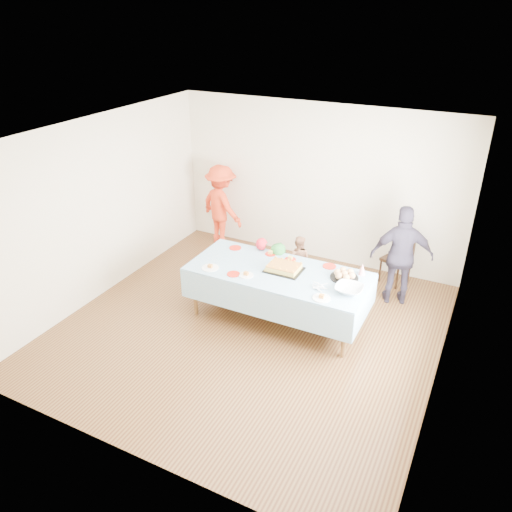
{
  "coord_description": "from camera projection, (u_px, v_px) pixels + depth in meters",
  "views": [
    {
      "loc": [
        2.68,
        -5.14,
        4.1
      ],
      "look_at": [
        -0.06,
        0.3,
        0.98
      ],
      "focal_mm": 35.0,
      "sensor_mm": 36.0,
      "label": 1
    }
  ],
  "objects": [
    {
      "name": "rolls_tray",
      "position": [
        344.0,
        275.0,
        6.68
      ],
      "size": [
        0.38,
        0.38,
        0.11
      ],
      "color": "black",
      "rests_on": "party_table"
    },
    {
      "name": "ground",
      "position": [
        250.0,
        327.0,
        7.03
      ],
      "size": [
        5.0,
        5.0,
        0.0
      ],
      "primitive_type": "plane",
      "color": "#462614",
      "rests_on": "ground"
    },
    {
      "name": "plate_red_far_b",
      "position": [
        271.0,
        254.0,
        7.33
      ],
      "size": [
        0.16,
        0.16,
        0.01
      ],
      "primitive_type": "cylinder",
      "color": "red",
      "rests_on": "party_table"
    },
    {
      "name": "party_hat",
      "position": [
        362.0,
        269.0,
        6.76
      ],
      "size": [
        0.1,
        0.1,
        0.17
      ],
      "primitive_type": "cone",
      "color": "silver",
      "rests_on": "party_table"
    },
    {
      "name": "plate_white_right",
      "position": [
        321.0,
        298.0,
        6.24
      ],
      "size": [
        0.23,
        0.23,
        0.01
      ],
      "primitive_type": "cylinder",
      "color": "white",
      "rests_on": "party_table"
    },
    {
      "name": "plate_red_far_c",
      "position": [
        290.0,
        259.0,
        7.17
      ],
      "size": [
        0.17,
        0.17,
        0.01
      ],
      "primitive_type": "cylinder",
      "color": "red",
      "rests_on": "party_table"
    },
    {
      "name": "plate_white_mid",
      "position": [
        246.0,
        275.0,
        6.76
      ],
      "size": [
        0.2,
        0.2,
        0.01
      ],
      "primitive_type": "cylinder",
      "color": "white",
      "rests_on": "party_table"
    },
    {
      "name": "adult_left",
      "position": [
        221.0,
        206.0,
        9.12
      ],
      "size": [
        1.12,
        0.88,
        1.52
      ],
      "primitive_type": "imported",
      "rotation": [
        0.0,
        0.0,
        2.77
      ],
      "color": "red",
      "rests_on": "ground"
    },
    {
      "name": "fork_pile",
      "position": [
        318.0,
        286.0,
        6.45
      ],
      "size": [
        0.24,
        0.18,
        0.07
      ],
      "primitive_type": null,
      "color": "white",
      "rests_on": "party_table"
    },
    {
      "name": "toddler_left",
      "position": [
        262.0,
        266.0,
        7.63
      ],
      "size": [
        0.39,
        0.3,
        0.96
      ],
      "primitive_type": "imported",
      "rotation": [
        0.0,
        0.0,
        2.94
      ],
      "color": "red",
      "rests_on": "ground"
    },
    {
      "name": "punch_bowl",
      "position": [
        349.0,
        289.0,
        6.36
      ],
      "size": [
        0.36,
        0.36,
        0.09
      ],
      "primitive_type": "imported",
      "color": "silver",
      "rests_on": "party_table"
    },
    {
      "name": "plate_red_near",
      "position": [
        233.0,
        274.0,
        6.79
      ],
      "size": [
        0.18,
        0.18,
        0.01
      ],
      "primitive_type": "cylinder",
      "color": "red",
      "rests_on": "party_table"
    },
    {
      "name": "toddler_right",
      "position": [
        298.0,
        259.0,
        8.01
      ],
      "size": [
        0.43,
        0.35,
        0.81
      ],
      "primitive_type": "imported",
      "rotation": [
        0.0,
        0.0,
        3.26
      ],
      "color": "#AF7351",
      "rests_on": "ground"
    },
    {
      "name": "plate_white_left",
      "position": [
        210.0,
        268.0,
        6.95
      ],
      "size": [
        0.24,
        0.24,
        0.01
      ],
      "primitive_type": "cylinder",
      "color": "white",
      "rests_on": "party_table"
    },
    {
      "name": "plate_red_far_d",
      "position": [
        329.0,
        266.0,
        6.99
      ],
      "size": [
        0.19,
        0.19,
        0.01
      ],
      "primitive_type": "cylinder",
      "color": "red",
      "rests_on": "party_table"
    },
    {
      "name": "party_table",
      "position": [
        278.0,
        275.0,
        6.9
      ],
      "size": [
        2.5,
        1.1,
        0.78
      ],
      "color": "brown",
      "rests_on": "ground"
    },
    {
      "name": "adult_right",
      "position": [
        402.0,
        256.0,
        7.3
      ],
      "size": [
        0.98,
        0.65,
        1.55
      ],
      "primitive_type": "imported",
      "rotation": [
        0.0,
        0.0,
        3.46
      ],
      "color": "#332D3E",
      "rests_on": "ground"
    },
    {
      "name": "dining_chair",
      "position": [
        400.0,
        254.0,
        7.99
      ],
      "size": [
        0.5,
        0.5,
        0.88
      ],
      "rotation": [
        0.0,
        0.0,
        -0.39
      ],
      "color": "black",
      "rests_on": "ground"
    },
    {
      "name": "room_walls",
      "position": [
        253.0,
        211.0,
        6.2
      ],
      "size": [
        5.04,
        5.04,
        2.72
      ],
      "color": "beige",
      "rests_on": "ground"
    },
    {
      "name": "plate_red_far_a",
      "position": [
        235.0,
        248.0,
        7.51
      ],
      "size": [
        0.18,
        0.18,
        0.01
      ],
      "primitive_type": "cylinder",
      "color": "red",
      "rests_on": "party_table"
    },
    {
      "name": "birthday_cake",
      "position": [
        284.0,
        268.0,
        6.88
      ],
      "size": [
        0.5,
        0.38,
        0.09
      ],
      "color": "black",
      "rests_on": "party_table"
    },
    {
      "name": "toddler_mid",
      "position": [
        278.0,
        271.0,
        7.54
      ],
      "size": [
        0.45,
        0.3,
        0.91
      ],
      "primitive_type": "imported",
      "rotation": [
        0.0,
        0.0,
        3.13
      ],
      "color": "#287A2F",
      "rests_on": "ground"
    }
  ]
}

